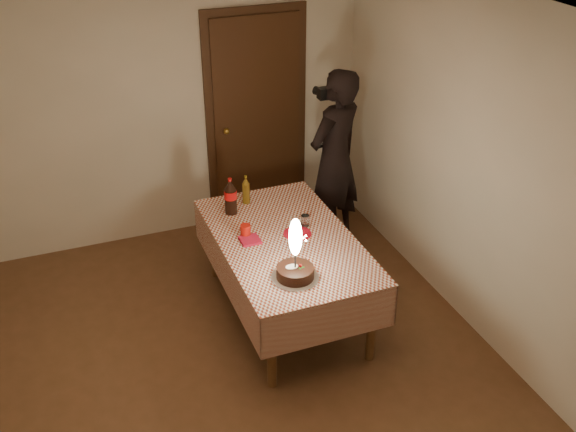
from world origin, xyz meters
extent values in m
cube|color=brown|center=(0.00, 0.00, 0.00)|extent=(4.00, 4.50, 0.01)
cube|color=silver|center=(0.00, 2.25, 1.30)|extent=(4.00, 0.04, 2.60)
cube|color=silver|center=(2.00, 0.00, 1.30)|extent=(0.04, 4.50, 2.60)
cube|color=silver|center=(0.00, 0.00, 2.60)|extent=(4.00, 4.50, 0.04)
cube|color=#472814|center=(1.00, 2.22, 1.02)|extent=(0.85, 0.05, 2.05)
sphere|color=#B28C33|center=(0.68, 2.17, 1.00)|extent=(0.06, 0.06, 0.06)
cube|color=brown|center=(0.67, 0.59, 0.69)|extent=(0.90, 1.60, 0.04)
cylinder|color=brown|center=(0.28, -0.15, 0.33)|extent=(0.07, 0.07, 0.67)
cylinder|color=brown|center=(1.06, -0.15, 0.33)|extent=(0.07, 0.07, 0.67)
cylinder|color=brown|center=(0.28, 1.33, 0.33)|extent=(0.07, 0.07, 0.67)
cylinder|color=brown|center=(1.06, 1.33, 0.33)|extent=(0.07, 0.07, 0.67)
cube|color=beige|center=(0.67, 0.59, 0.71)|extent=(1.02, 1.72, 0.01)
cube|color=beige|center=(0.67, -0.26, 0.54)|extent=(1.02, 0.01, 0.34)
cube|color=beige|center=(0.67, 1.45, 0.54)|extent=(1.02, 0.01, 0.34)
cube|color=beige|center=(0.17, 0.59, 0.54)|extent=(0.01, 1.72, 0.34)
cube|color=beige|center=(1.17, 0.59, 0.54)|extent=(0.01, 1.72, 0.34)
cylinder|color=white|center=(0.54, 0.08, 0.72)|extent=(0.33, 0.33, 0.01)
cylinder|color=black|center=(0.54, 0.08, 0.77)|extent=(0.26, 0.26, 0.08)
cylinder|color=white|center=(0.52, 0.10, 0.81)|extent=(0.07, 0.07, 0.00)
sphere|color=red|center=(0.58, 0.07, 0.82)|extent=(0.02, 0.02, 0.02)
cube|color=#19721E|center=(0.59, 0.06, 0.81)|extent=(0.02, 0.01, 0.00)
cube|color=#19721E|center=(0.57, 0.06, 0.81)|extent=(0.01, 0.02, 0.00)
cylinder|color=#262628|center=(0.54, 0.08, 0.87)|extent=(0.01, 0.01, 0.12)
ellipsoid|color=#FFF2BF|center=(0.54, 0.08, 1.06)|extent=(0.09, 0.09, 0.29)
sphere|color=white|center=(0.54, 0.08, 0.95)|extent=(0.04, 0.04, 0.04)
cylinder|color=red|center=(0.78, 0.62, 0.72)|extent=(0.22, 0.22, 0.01)
cylinder|color=red|center=(0.39, 0.74, 0.77)|extent=(0.08, 0.08, 0.10)
cylinder|color=silver|center=(0.89, 0.73, 0.77)|extent=(0.07, 0.07, 0.09)
cube|color=#AC132E|center=(0.40, 0.66, 0.73)|extent=(0.15, 0.15, 0.02)
cylinder|color=black|center=(0.40, 1.14, 0.83)|extent=(0.10, 0.10, 0.22)
cylinder|color=red|center=(0.40, 1.14, 0.89)|extent=(0.10, 0.10, 0.07)
cone|color=black|center=(0.40, 1.14, 0.98)|extent=(0.10, 0.10, 0.08)
cylinder|color=red|center=(0.40, 1.14, 1.03)|extent=(0.03, 0.03, 0.02)
cylinder|color=#5B400F|center=(0.57, 1.26, 0.81)|extent=(0.06, 0.06, 0.18)
cone|color=#5B400F|center=(0.57, 1.26, 0.93)|extent=(0.06, 0.06, 0.06)
cylinder|color=olive|center=(0.57, 1.26, 0.97)|extent=(0.02, 0.02, 0.02)
imported|color=black|center=(1.50, 1.51, 0.85)|extent=(0.74, 0.65, 1.71)
cube|color=black|center=(1.44, 1.63, 1.46)|extent=(0.16, 0.14, 0.10)
cylinder|color=black|center=(1.41, 1.70, 1.46)|extent=(0.10, 0.11, 0.08)
camera|label=1|loc=(-0.92, -3.54, 3.46)|focal=42.00mm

